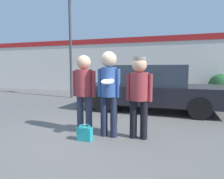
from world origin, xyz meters
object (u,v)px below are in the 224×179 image
object	(u,v)px
shrub	(221,86)
street_lamp	(75,24)
person_left	(84,86)
parked_car_near	(151,88)
handbag	(85,133)
person_right	(139,90)
person_middle_with_frisbee	(109,86)

from	to	relation	value
shrub	street_lamp	bearing A→B (deg)	-163.56
person_left	shrub	size ratio (longest dim) A/B	1.47
person_left	parked_car_near	world-z (taller)	person_left
person_left	shrub	world-z (taller)	person_left
shrub	handbag	world-z (taller)	shrub
parked_car_near	street_lamp	size ratio (longest dim) A/B	0.83
shrub	parked_car_near	bearing A→B (deg)	-127.85
person_right	parked_car_near	xyz separation A→B (m)	(-0.15, 2.91, -0.25)
parked_car_near	shrub	size ratio (longest dim) A/B	3.97
parked_car_near	street_lamp	world-z (taller)	street_lamp
person_left	street_lamp	distance (m)	5.86
parked_car_near	handbag	size ratio (longest dim) A/B	15.18
shrub	person_left	bearing A→B (deg)	-120.98
person_right	street_lamp	xyz separation A→B (m)	(-3.98, 4.57, 2.49)
person_right	parked_car_near	size ratio (longest dim) A/B	0.36
shrub	handbag	distance (m)	7.93
person_middle_with_frisbee	handbag	size ratio (longest dim) A/B	5.82
parked_car_near	person_left	bearing A→B (deg)	-110.81
person_left	person_middle_with_frisbee	distance (m)	0.63
person_right	street_lamp	world-z (taller)	street_lamp
person_middle_with_frisbee	person_right	size ratio (longest dim) A/B	1.07
person_left	handbag	distance (m)	1.06
person_middle_with_frisbee	handbag	bearing A→B (deg)	-135.01
person_left	person_middle_with_frisbee	world-z (taller)	person_middle_with_frisbee
person_right	street_lamp	size ratio (longest dim) A/B	0.30
parked_car_near	shrub	xyz separation A→B (m)	(2.82, 3.62, -0.18)
street_lamp	person_left	bearing A→B (deg)	-59.07
person_left	parked_car_near	bearing A→B (deg)	69.19
person_right	street_lamp	distance (m)	6.56
shrub	handbag	xyz separation A→B (m)	(-3.68, -7.01, -0.44)
person_left	person_right	size ratio (longest dim) A/B	1.04
street_lamp	shrub	distance (m)	7.53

